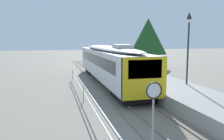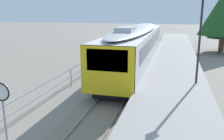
{
  "view_description": "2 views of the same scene",
  "coord_description": "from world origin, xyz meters",
  "views": [
    {
      "loc": [
        -5.25,
        5.43,
        4.26
      ],
      "look_at": [
        -1.0,
        22.09,
        2.0
      ],
      "focal_mm": 37.27,
      "sensor_mm": 36.0,
      "label": 1
    },
    {
      "loc": [
        3.21,
        6.73,
        4.93
      ],
      "look_at": [
        0.0,
        19.09,
        1.8
      ],
      "focal_mm": 38.95,
      "sensor_mm": 36.0,
      "label": 2
    }
  ],
  "objects": [
    {
      "name": "platform_lamp_mid_platform",
      "position": [
        4.52,
        20.82,
        4.62
      ],
      "size": [
        0.34,
        0.34,
        5.35
      ],
      "color": "#232328",
      "rests_on": "station_platform"
    },
    {
      "name": "commuter_train",
      "position": [
        0.0,
        27.29,
        2.14
      ],
      "size": [
        2.82,
        18.64,
        3.74
      ],
      "color": "silver",
      "rests_on": "track_rails"
    },
    {
      "name": "tree_behind_carpark",
      "position": [
        9.0,
        39.29,
        3.54
      ],
      "size": [
        3.95,
        3.95,
        5.45
      ],
      "color": "brown",
      "rests_on": "ground"
    },
    {
      "name": "speed_limit_sign",
      "position": [
        -1.88,
        12.74,
        2.12
      ],
      "size": [
        0.61,
        0.1,
        2.81
      ],
      "color": "#9EA0A5",
      "rests_on": "ground"
    },
    {
      "name": "ground_plane",
      "position": [
        -3.0,
        22.0,
        0.0
      ],
      "size": [
        160.0,
        160.0,
        0.0
      ],
      "primitive_type": "plane",
      "color": "gray"
    },
    {
      "name": "tree_behind_station_far",
      "position": [
        8.4,
        37.48,
        4.73
      ],
      "size": [
        5.44,
        5.44,
        7.32
      ],
      "color": "brown",
      "rests_on": "ground"
    },
    {
      "name": "track_rails",
      "position": [
        0.0,
        22.0,
        0.03
      ],
      "size": [
        3.2,
        60.0,
        0.14
      ],
      "color": "slate",
      "rests_on": "ground"
    },
    {
      "name": "station_platform",
      "position": [
        3.25,
        22.0,
        0.45
      ],
      "size": [
        3.9,
        60.0,
        0.9
      ],
      "primitive_type": "cube",
      "color": "#999691",
      "rests_on": "ground"
    }
  ]
}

